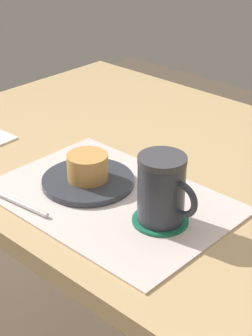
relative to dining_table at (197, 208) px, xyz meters
name	(u,v)px	position (x,y,z in m)	size (l,w,h in m)	color
dining_table	(197,208)	(0.00, 0.00, 0.00)	(1.32, 0.76, 0.72)	tan
placemat	(111,199)	(-0.06, -0.18, 0.08)	(0.43, 0.30, 0.00)	silver
pastry_plate	(88,181)	(-0.13, -0.18, 0.09)	(0.17, 0.17, 0.01)	#333842
pastry	(88,167)	(-0.13, -0.18, 0.12)	(0.08, 0.08, 0.05)	tan
coffee_coaster	(160,220)	(0.05, -0.18, 0.08)	(0.10, 0.10, 0.01)	#196B4C
coffee_mug	(162,189)	(0.05, -0.18, 0.14)	(0.11, 0.08, 0.12)	#2D333D
teaspoon	(20,204)	(-0.16, -0.31, 0.08)	(0.01, 0.01, 0.13)	silver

